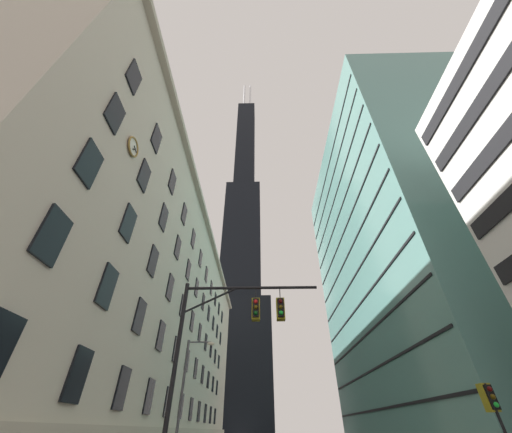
% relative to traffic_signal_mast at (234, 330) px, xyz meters
% --- Properties ---
extents(station_building, '(17.47, 66.62, 27.86)m').
position_rel_traffic_signal_mast_xyz_m(station_building, '(-15.48, 24.88, 8.19)').
color(station_building, beige).
rests_on(station_building, ground).
extents(dark_skyscraper, '(22.06, 22.06, 193.45)m').
position_rel_traffic_signal_mast_xyz_m(dark_skyscraper, '(-6.75, 89.33, 49.32)').
color(dark_skyscraper, black).
rests_on(dark_skyscraper, ground).
extents(glass_office_midrise, '(18.62, 39.82, 49.40)m').
position_rel_traffic_signal_mast_xyz_m(glass_office_midrise, '(24.18, 26.82, 18.99)').
color(glass_office_midrise, slate).
rests_on(glass_office_midrise, ground).
extents(traffic_signal_mast, '(6.78, 0.63, 7.87)m').
position_rel_traffic_signal_mast_xyz_m(traffic_signal_mast, '(0.00, 0.00, 0.00)').
color(traffic_signal_mast, black).
rests_on(traffic_signal_mast, sidewalk_left).
extents(traffic_light_near_right, '(0.40, 0.63, 3.47)m').
position_rel_traffic_signal_mast_xyz_m(traffic_light_near_right, '(10.96, 0.76, -2.80)').
color(traffic_light_near_right, black).
rests_on(traffic_light_near_right, sidewalk_right).
extents(street_lamppost, '(2.01, 0.32, 7.16)m').
position_rel_traffic_signal_mast_xyz_m(street_lamppost, '(-3.80, 8.30, -1.30)').
color(street_lamppost, '#47474C').
rests_on(street_lamppost, sidewalk_left).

